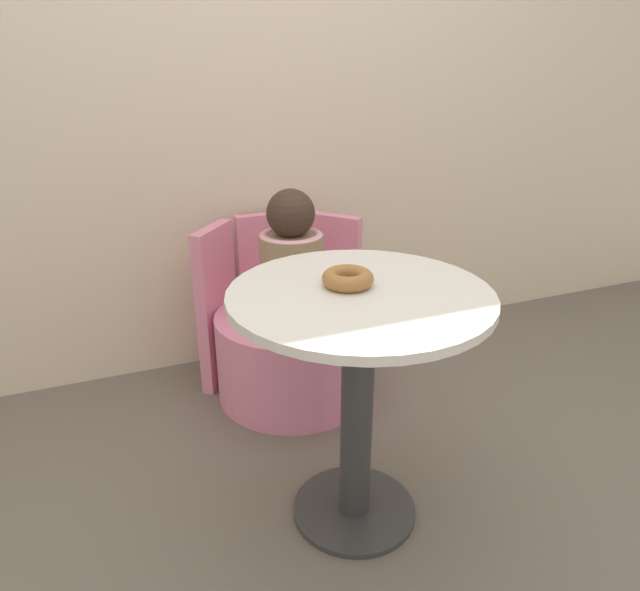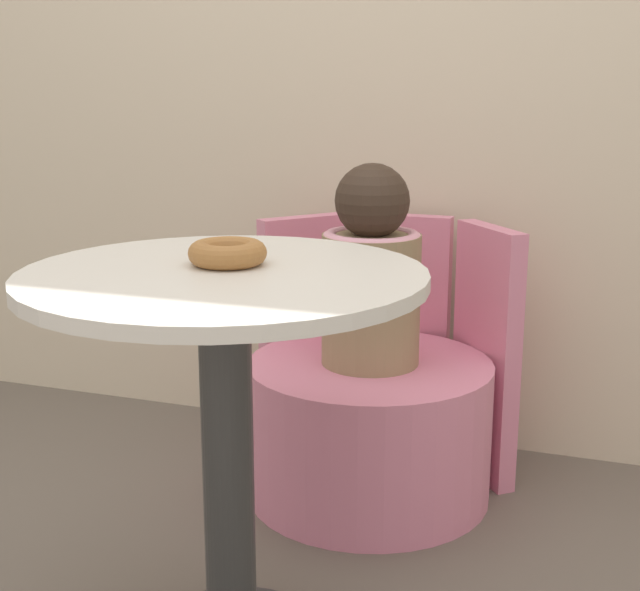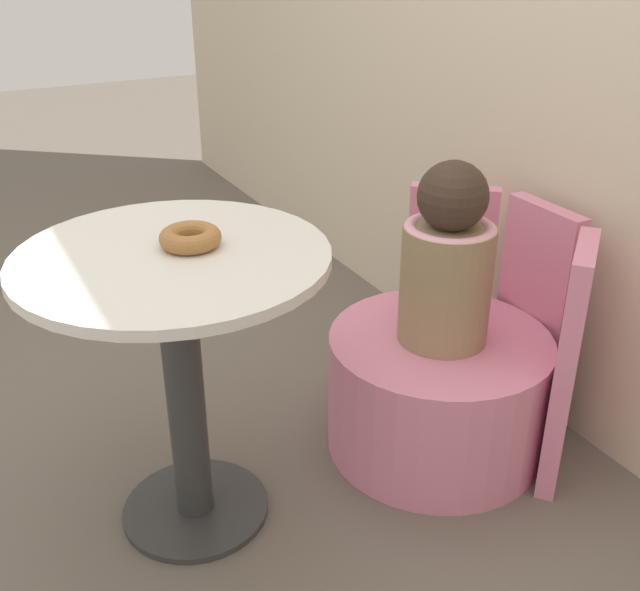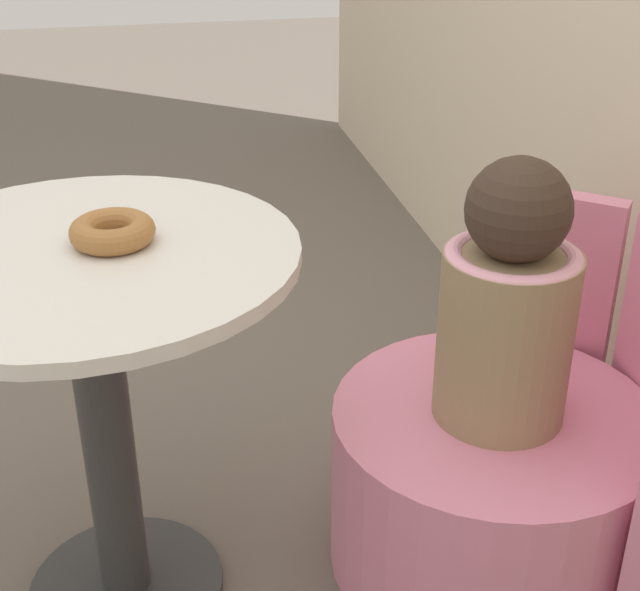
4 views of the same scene
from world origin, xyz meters
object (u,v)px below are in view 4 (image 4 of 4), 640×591
at_px(round_table, 97,358).
at_px(tub_chair, 488,487).
at_px(child_figure, 508,305).
at_px(donut, 112,231).

xyz_separation_m(round_table, tub_chair, (0.05, 0.71, -0.35)).
height_order(tub_chair, child_figure, child_figure).
height_order(round_table, child_figure, child_figure).
distance_m(round_table, donut, 0.23).
distance_m(tub_chair, child_figure, 0.40).
relative_size(tub_chair, child_figure, 1.24).
xyz_separation_m(round_table, child_figure, (0.05, 0.71, 0.05)).
bearing_deg(round_table, donut, 107.47).
relative_size(child_figure, donut, 3.61).
distance_m(round_table, tub_chair, 0.79).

